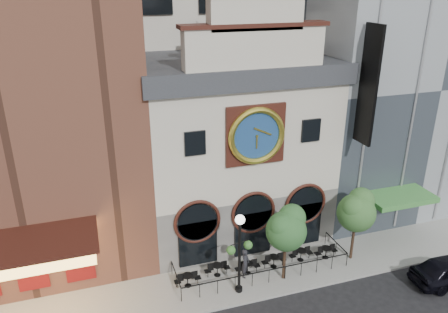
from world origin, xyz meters
TOP-DOWN VIEW (x-y plane):
  - ground at (0.00, 0.00)m, footprint 120.00×120.00m
  - sidewalk at (0.00, 2.50)m, footprint 44.00×5.00m
  - clock_building at (0.00, 7.82)m, footprint 12.60×8.78m
  - theater_building at (-13.00, 9.96)m, footprint 14.00×15.60m
  - retail_building at (12.99, 9.99)m, footprint 14.00×14.40m
  - cafe_railing at (0.00, 2.50)m, footprint 10.60×2.60m
  - bistro_0 at (-4.65, 2.38)m, footprint 1.58×0.68m
  - bistro_1 at (-2.71, 2.79)m, footprint 1.58×0.68m
  - bistro_2 at (-0.89, 2.41)m, footprint 1.58×0.68m
  - bistro_3 at (0.91, 2.53)m, footprint 1.58×0.68m
  - bistro_4 at (2.84, 2.63)m, footprint 1.58×0.68m
  - bistro_5 at (4.50, 2.36)m, footprint 1.58×0.68m
  - pedestrian at (-1.12, 2.22)m, footprint 0.78×0.80m
  - lamppost at (-1.94, 1.04)m, footprint 1.59×0.70m
  - tree_left at (1.07, 1.38)m, footprint 2.46×2.37m
  - tree_right at (6.08, 1.89)m, footprint 2.49×2.40m

SIDE VIEW (x-z plane):
  - ground at x=0.00m, z-range 0.00..0.00m
  - sidewalk at x=0.00m, z-range 0.00..0.15m
  - cafe_railing at x=0.00m, z-range 0.15..1.05m
  - bistro_0 at x=-4.65m, z-range 0.16..1.06m
  - bistro_1 at x=-2.71m, z-range 0.16..1.06m
  - bistro_2 at x=-0.89m, z-range 0.16..1.06m
  - bistro_3 at x=0.91m, z-range 0.16..1.06m
  - bistro_4 at x=2.84m, z-range 0.16..1.06m
  - bistro_5 at x=4.50m, z-range 0.16..1.06m
  - pedestrian at x=-1.12m, z-range 0.15..2.01m
  - lamppost at x=-1.94m, z-range 0.74..5.75m
  - tree_left at x=1.07m, z-range 1.26..5.99m
  - tree_right at x=6.08m, z-range 1.27..6.06m
  - clock_building at x=0.00m, z-range -2.64..16.01m
  - retail_building at x=12.99m, z-range 0.14..20.14m
  - theater_building at x=-13.00m, z-range 0.10..25.10m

